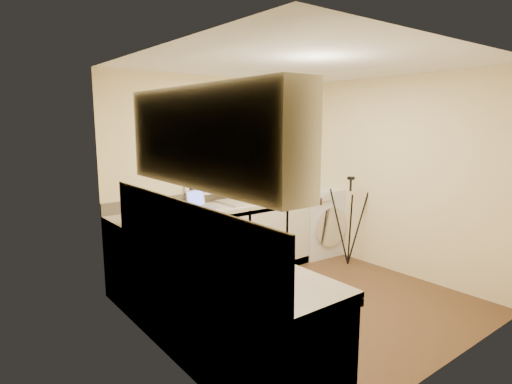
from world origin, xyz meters
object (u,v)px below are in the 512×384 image
at_px(plant_d, 260,176).
at_px(cup_back, 295,189).
at_px(dish_rack, 289,194).
at_px(soap_bottle_green, 276,174).
at_px(glass_jug, 259,260).
at_px(tripod, 349,221).
at_px(steel_jar, 198,244).
at_px(kettle, 179,220).
at_px(microwave, 155,213).
at_px(washing_machine, 314,221).
at_px(laptop, 200,204).
at_px(plant_a, 207,181).
at_px(cup_left, 249,264).
at_px(soap_bottle_clear, 282,176).
at_px(plant_c, 245,177).
at_px(plant_b, 224,179).

height_order(plant_d, cup_back, plant_d).
relative_size(dish_rack, soap_bottle_green, 1.56).
bearing_deg(glass_jug, tripod, 27.71).
distance_m(dish_rack, steel_jar, 2.59).
xyz_separation_m(kettle, microwave, (-0.08, 0.34, 0.02)).
height_order(washing_machine, laptop, laptop).
relative_size(tripod, plant_a, 4.60).
bearing_deg(cup_left, soap_bottle_clear, 44.65).
height_order(laptop, microwave, microwave).
distance_m(soap_bottle_clear, cup_back, 0.27).
bearing_deg(plant_a, washing_machine, -7.39).
height_order(tripod, microwave, tripod).
bearing_deg(kettle, plant_a, 47.66).
xyz_separation_m(laptop, tripod, (1.90, -0.63, -0.37)).
xyz_separation_m(laptop, soap_bottle_green, (1.37, 0.25, 0.22)).
height_order(glass_jug, plant_c, plant_c).
bearing_deg(soap_bottle_clear, laptop, -170.02).
height_order(washing_machine, plant_c, plant_c).
bearing_deg(kettle, soap_bottle_clear, 25.43).
relative_size(laptop, dish_rack, 0.93).
bearing_deg(plant_d, dish_rack, -43.70).
bearing_deg(soap_bottle_clear, soap_bottle_green, -174.81).
xyz_separation_m(plant_a, cup_left, (-1.00, -2.20, -0.23)).
distance_m(glass_jug, soap_bottle_green, 3.07).
bearing_deg(laptop, washing_machine, -18.99).
distance_m(kettle, glass_jug, 1.24).
height_order(soap_bottle_clear, cup_back, soap_bottle_clear).
xyz_separation_m(laptop, steel_jar, (-0.83, -1.37, -0.00)).
height_order(dish_rack, plant_d, plant_d).
distance_m(microwave, soap_bottle_clear, 2.34).
height_order(kettle, microwave, microwave).
relative_size(plant_d, soap_bottle_clear, 1.29).
relative_size(washing_machine, laptop, 2.57).
height_order(plant_b, cup_left, plant_b).
distance_m(washing_machine, steel_jar, 3.08).
bearing_deg(microwave, plant_b, -59.91).
bearing_deg(dish_rack, cup_back, 18.60).
relative_size(washing_machine, cup_left, 8.76).
bearing_deg(dish_rack, tripod, -59.03).
bearing_deg(plant_d, plant_c, -177.20).
distance_m(tripod, plant_c, 1.51).
height_order(plant_d, cup_left, plant_d).
xyz_separation_m(tripod, microwave, (-2.66, 0.20, 0.44)).
xyz_separation_m(tripod, soap_bottle_clear, (-0.42, 0.89, 0.55)).
relative_size(plant_b, cup_back, 2.00).
xyz_separation_m(steel_jar, plant_c, (1.65, 1.62, 0.22)).
height_order(plant_d, soap_bottle_green, soap_bottle_green).
xyz_separation_m(tripod, steel_jar, (-2.73, -0.74, 0.36)).
height_order(microwave, cup_back, microwave).
height_order(steel_jar, soap_bottle_green, soap_bottle_green).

